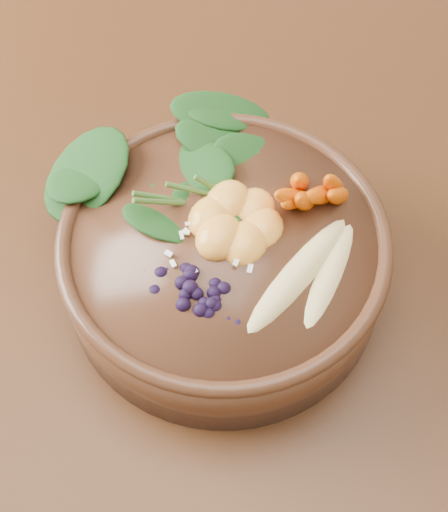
{
  "coord_description": "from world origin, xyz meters",
  "views": [
    {
      "loc": [
        0.23,
        -0.42,
        1.38
      ],
      "look_at": [
        0.06,
        -0.09,
        0.8
      ],
      "focal_mm": 50.0,
      "sensor_mm": 36.0,
      "label": 1
    }
  ],
  "objects_px": {
    "dining_table": "(214,242)",
    "stoneware_bowl": "(224,262)",
    "blueberry_pile": "(191,279)",
    "kale_heap": "(212,155)",
    "mandarin_cluster": "(236,213)",
    "carrot_cluster": "(322,169)",
    "banana_halves": "(316,265)"
  },
  "relations": [
    {
      "from": "banana_halves",
      "to": "mandarin_cluster",
      "type": "bearing_deg",
      "value": 170.25
    },
    {
      "from": "stoneware_bowl",
      "to": "carrot_cluster",
      "type": "height_order",
      "value": "carrot_cluster"
    },
    {
      "from": "blueberry_pile",
      "to": "banana_halves",
      "type": "bearing_deg",
      "value": 36.29
    },
    {
      "from": "kale_heap",
      "to": "mandarin_cluster",
      "type": "height_order",
      "value": "kale_heap"
    },
    {
      "from": "dining_table",
      "to": "carrot_cluster",
      "type": "relative_size",
      "value": 18.69
    },
    {
      "from": "kale_heap",
      "to": "blueberry_pile",
      "type": "bearing_deg",
      "value": -70.4
    },
    {
      "from": "stoneware_bowl",
      "to": "blueberry_pile",
      "type": "distance_m",
      "value": 0.09
    },
    {
      "from": "mandarin_cluster",
      "to": "blueberry_pile",
      "type": "xyz_separation_m",
      "value": [
        -0.0,
        -0.08,
        0.0
      ]
    },
    {
      "from": "kale_heap",
      "to": "banana_halves",
      "type": "distance_m",
      "value": 0.15
    },
    {
      "from": "stoneware_bowl",
      "to": "kale_heap",
      "type": "xyz_separation_m",
      "value": [
        -0.05,
        0.07,
        0.07
      ]
    },
    {
      "from": "stoneware_bowl",
      "to": "dining_table",
      "type": "bearing_deg",
      "value": 122.74
    },
    {
      "from": "stoneware_bowl",
      "to": "mandarin_cluster",
      "type": "distance_m",
      "value": 0.06
    },
    {
      "from": "dining_table",
      "to": "stoneware_bowl",
      "type": "xyz_separation_m",
      "value": [
        0.06,
        -0.09,
        0.13
      ]
    },
    {
      "from": "dining_table",
      "to": "banana_halves",
      "type": "xyz_separation_m",
      "value": [
        0.15,
        -0.09,
        0.19
      ]
    },
    {
      "from": "mandarin_cluster",
      "to": "blueberry_pile",
      "type": "height_order",
      "value": "blueberry_pile"
    },
    {
      "from": "carrot_cluster",
      "to": "banana_halves",
      "type": "relative_size",
      "value": 0.49
    },
    {
      "from": "stoneware_bowl",
      "to": "blueberry_pile",
      "type": "relative_size",
      "value": 2.16
    },
    {
      "from": "carrot_cluster",
      "to": "blueberry_pile",
      "type": "height_order",
      "value": "carrot_cluster"
    },
    {
      "from": "dining_table",
      "to": "kale_heap",
      "type": "distance_m",
      "value": 0.2
    },
    {
      "from": "stoneware_bowl",
      "to": "carrot_cluster",
      "type": "bearing_deg",
      "value": 54.11
    },
    {
      "from": "kale_heap",
      "to": "blueberry_pile",
      "type": "distance_m",
      "value": 0.14
    },
    {
      "from": "mandarin_cluster",
      "to": "stoneware_bowl",
      "type": "bearing_deg",
      "value": -98.54
    },
    {
      "from": "banana_halves",
      "to": "mandarin_cluster",
      "type": "distance_m",
      "value": 0.09
    },
    {
      "from": "stoneware_bowl",
      "to": "banana_halves",
      "type": "relative_size",
      "value": 1.78
    },
    {
      "from": "stoneware_bowl",
      "to": "carrot_cluster",
      "type": "distance_m",
      "value": 0.13
    },
    {
      "from": "stoneware_bowl",
      "to": "blueberry_pile",
      "type": "bearing_deg",
      "value": -89.34
    },
    {
      "from": "kale_heap",
      "to": "blueberry_pile",
      "type": "relative_size",
      "value": 1.42
    },
    {
      "from": "dining_table",
      "to": "kale_heap",
      "type": "relative_size",
      "value": 7.87
    },
    {
      "from": "carrot_cluster",
      "to": "mandarin_cluster",
      "type": "height_order",
      "value": "carrot_cluster"
    },
    {
      "from": "banana_halves",
      "to": "blueberry_pile",
      "type": "distance_m",
      "value": 0.11
    },
    {
      "from": "carrot_cluster",
      "to": "mandarin_cluster",
      "type": "bearing_deg",
      "value": -129.81
    },
    {
      "from": "carrot_cluster",
      "to": "mandarin_cluster",
      "type": "xyz_separation_m",
      "value": [
        -0.06,
        -0.06,
        -0.03
      ]
    }
  ]
}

